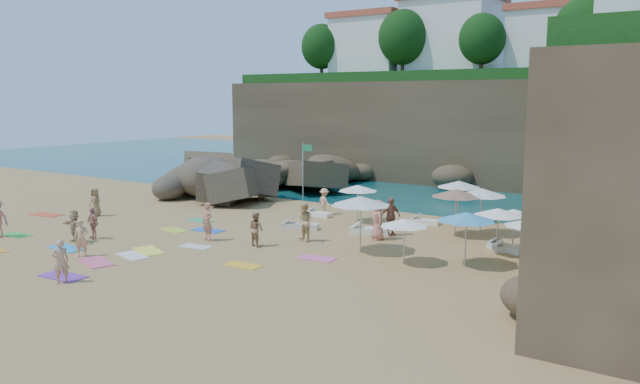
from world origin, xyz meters
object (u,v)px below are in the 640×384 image
Objects in this scene: rock_outcrop at (213,198)px; person_stand_0 at (81,238)px; person_stand_3 at (390,216)px; person_stand_2 at (324,201)px; person_stand_5 at (262,190)px; flag_pole at (304,163)px; parasol_0 at (358,188)px; person_stand_6 at (61,261)px; parasol_2 at (482,192)px; lounger_0 at (319,214)px; person_stand_4 at (378,220)px; parasol_1 at (459,184)px; person_stand_1 at (256,229)px.

person_stand_0 is at bearing -66.46° from rock_outcrop.
person_stand_3 is (9.05, 11.08, 0.15)m from person_stand_0.
person_stand_2 is 6.06m from person_stand_5.
flag_pole is 17.93m from person_stand_0.
parasol_0 is 8.95m from person_stand_5.
parasol_2 is at bearing 174.30° from person_stand_6.
lounger_0 is 6.57m from person_stand_4.
lounger_0 is 0.99× the size of person_stand_0.
person_stand_3 is at bearing -106.72° from parasol_1.
person_stand_0 is 0.84× the size of person_stand_3.
person_stand_4 is (-3.71, -3.80, -1.17)m from parasol_2.
flag_pole is 12.17m from person_stand_3.
person_stand_0 is (-12.67, -13.76, -1.33)m from parasol_2.
parasol_0 is at bearing 86.24° from person_stand_3.
person_stand_0 is at bearing 170.27° from person_stand_3.
person_stand_2 is at bearing -156.56° from person_stand_6.
person_stand_0 is 1.05× the size of person_stand_5.
person_stand_6 reaches higher than person_stand_5.
person_stand_5 is at bearing -138.24° from person_stand_6.
parasol_0 is at bearing -174.34° from parasol_2.
person_stand_6 is (-7.86, -18.90, -1.27)m from parasol_1.
parasol_0 reaches higher than person_stand_4.
person_stand_4 is (5.69, -3.93, 0.20)m from person_stand_2.
flag_pole is at bearing 163.36° from parasol_2.
person_stand_1 is (11.36, -9.02, 0.79)m from rock_outcrop.
parasol_2 is at bearing -48.25° from parasol_1.
parasol_0 is at bearing 176.29° from person_stand_4.
flag_pole is (5.43, 3.15, 2.39)m from rock_outcrop.
parasol_1 is 5.39m from person_stand_3.
rock_outcrop is 6.71m from flag_pole.
person_stand_1 is at bearing -133.59° from parasol_2.
person_stand_4 is at bearing 179.21° from person_stand_6.
lounger_0 is at bearing -167.53° from person_stand_4.
flag_pole is 6.70m from lounger_0.
flag_pole is 1.96× the size of person_stand_3.
parasol_2 is 1.50× the size of person_stand_6.
parasol_0 is 1.36× the size of person_stand_1.
parasol_1 is at bearing 131.75° from parasol_2.
parasol_2 is 19.35m from person_stand_6.
parasol_0 is at bearing -7.32° from rock_outcrop.
person_stand_3 is (-1.52, -5.04, -1.13)m from parasol_1.
parasol_1 reaches higher than person_stand_4.
lounger_0 is 0.83× the size of person_stand_3.
person_stand_3 is (5.71, -2.16, 0.83)m from lounger_0.
parasol_1 is 1.49× the size of person_stand_0.
person_stand_1 is 0.82× the size of person_stand_4.
flag_pole is 1.52× the size of parasol_2.
rock_outcrop is 9.73m from person_stand_2.
flag_pole is at bearing 139.07° from lounger_0.
lounger_0 is at bearing 176.88° from parasol_0.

